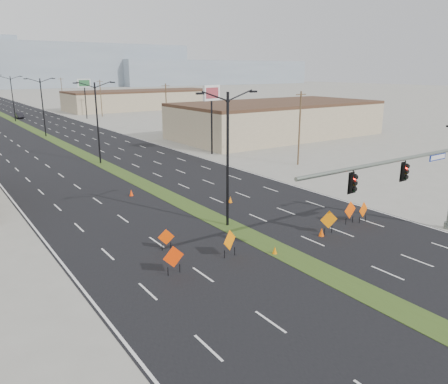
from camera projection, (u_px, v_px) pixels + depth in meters
ground at (354, 287)px, 23.92m from camera, size 600.00×600.00×0.00m
road_surface at (12, 120)px, 102.92m from camera, size 25.00×400.00×0.02m
median_strip at (12, 120)px, 102.92m from camera, size 2.00×400.00×0.04m
building_se_near at (276, 120)px, 77.41m from camera, size 36.00×18.00×5.50m
building_se_far at (143, 100)px, 131.03m from camera, size 44.00×16.00×5.00m
mesa_center at (19, 65)px, 279.12m from camera, size 220.00×50.00×28.00m
mesa_east at (211, 72)px, 349.52m from camera, size 160.00×50.00×18.00m
signal_mast at (420, 175)px, 28.90m from camera, size 16.30×0.60×8.00m
streetlight_0 at (228, 156)px, 31.93m from camera, size 5.15×0.24×10.02m
streetlight_1 at (97, 120)px, 54.05m from camera, size 5.15×0.24×10.02m
streetlight_2 at (43, 105)px, 76.17m from camera, size 5.15×0.24×10.02m
streetlight_3 at (13, 97)px, 98.29m from camera, size 5.15×0.24×10.02m
utility_pole_0 at (300, 127)px, 53.39m from camera, size 1.60×0.20×9.00m
utility_pole_1 at (166, 107)px, 81.05m from camera, size 1.60×0.20×9.00m
utility_pole_2 at (101, 98)px, 108.70m from camera, size 1.60×0.20×9.00m
utility_pole_3 at (62, 92)px, 136.35m from camera, size 1.60×0.20×9.00m
car_mid at (19, 115)px, 105.89m from camera, size 1.69×4.40×1.43m
construction_sign_0 at (174, 258)px, 25.16m from camera, size 1.33×0.06×1.78m
construction_sign_1 at (230, 241)px, 27.52m from camera, size 1.27×0.57×1.81m
construction_sign_2 at (166, 238)px, 28.67m from camera, size 1.03×0.44×1.45m
construction_sign_3 at (329, 220)px, 31.36m from camera, size 1.26×0.51×1.78m
construction_sign_4 at (363, 210)px, 33.82m from camera, size 1.23×0.26×1.65m
construction_sign_5 at (350, 211)px, 33.46m from camera, size 1.35×0.14×1.80m
cone_0 at (275, 250)px, 28.11m from camera, size 0.40×0.40×0.55m
cone_1 at (322, 232)px, 31.15m from camera, size 0.39×0.39×0.65m
cone_2 at (230, 200)px, 38.98m from camera, size 0.44×0.44×0.61m
cone_3 at (131, 193)px, 41.06m from camera, size 0.42×0.42×0.62m
pole_sign_east_near at (212, 98)px, 59.43m from camera, size 3.07×1.13×9.45m
pole_sign_east_far at (84, 86)px, 103.50m from camera, size 2.95×1.50×9.37m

